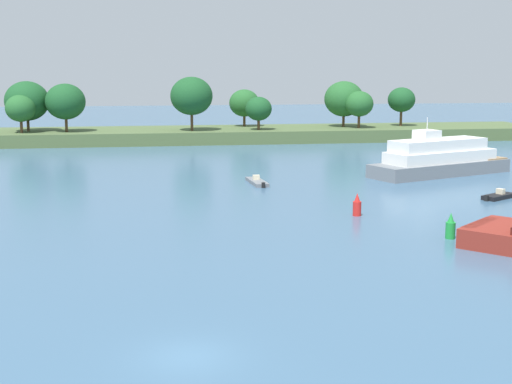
# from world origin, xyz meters

# --- Properties ---
(ground_plane) EXTENTS (400.00, 400.00, 0.00)m
(ground_plane) POSITION_xyz_m (0.00, 0.00, 0.00)
(ground_plane) COLOR #3D607F
(treeline_island) EXTENTS (94.19, 14.83, 10.52)m
(treeline_island) POSITION_xyz_m (13.47, 90.83, 2.96)
(treeline_island) COLOR #4C6038
(treeline_island) RESTS_ON ground
(small_motorboat) EXTENTS (1.79, 5.62, 0.87)m
(small_motorboat) POSITION_xyz_m (10.04, 45.89, 0.21)
(small_motorboat) COLOR slate
(small_motorboat) RESTS_ON ground
(fishing_skiff) EXTENTS (3.93, 3.18, 0.91)m
(fishing_skiff) POSITION_xyz_m (31.10, 33.79, 0.24)
(fishing_skiff) COLOR black
(fishing_skiff) RESTS_ON ground
(white_riverboat) EXTENTS (18.10, 11.11, 6.60)m
(white_riverboat) POSITION_xyz_m (31.57, 49.14, 1.79)
(white_riverboat) COLOR slate
(white_riverboat) RESTS_ON ground
(channel_buoy_red) EXTENTS (0.70, 0.70, 1.90)m
(channel_buoy_red) POSITION_xyz_m (15.71, 28.06, 0.81)
(channel_buoy_red) COLOR red
(channel_buoy_red) RESTS_ON ground
(channel_buoy_green) EXTENTS (0.70, 0.70, 1.90)m
(channel_buoy_green) POSITION_xyz_m (20.05, 19.13, 0.81)
(channel_buoy_green) COLOR green
(channel_buoy_green) RESTS_ON ground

